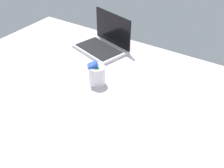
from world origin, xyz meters
TOP-DOWN VIEW (x-y plane):
  - bed_mattress at (0.00, 0.00)cm, footprint 180.00×140.00cm
  - laptop at (-18.56, 48.04)cm, footprint 38.05×31.18cm
  - snack_cup at (0.62, 13.19)cm, footprint 9.78×9.00cm

SIDE VIEW (x-z plane):
  - bed_mattress at x=0.00cm, z-range 0.00..18.00cm
  - laptop at x=-18.56cm, z-range 10.91..33.91cm
  - snack_cup at x=0.62cm, z-range 16.90..31.07cm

